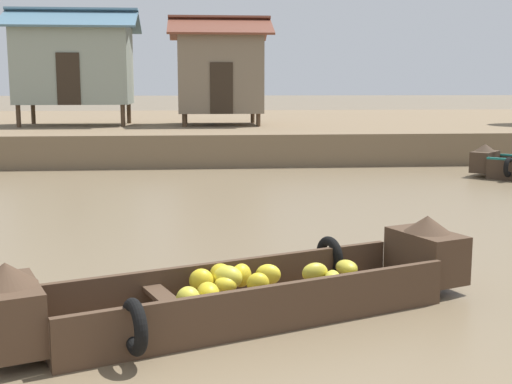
% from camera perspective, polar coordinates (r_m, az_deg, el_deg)
% --- Properties ---
extents(ground_plane, '(300.00, 300.00, 0.00)m').
position_cam_1_polar(ground_plane, '(12.86, -6.35, -2.07)').
color(ground_plane, '#726047').
extents(riverbank_strip, '(160.00, 20.00, 0.99)m').
position_cam_1_polar(riverbank_strip, '(30.13, -5.69, 5.23)').
color(riverbank_strip, '#756047').
rests_on(riverbank_strip, ground).
extents(banana_boat, '(5.36, 2.89, 0.90)m').
position_cam_1_polar(banana_boat, '(7.27, -0.55, -8.24)').
color(banana_boat, '#473323').
rests_on(banana_boat, ground).
extents(stilt_house_left, '(4.72, 3.10, 4.23)m').
position_cam_1_polar(stilt_house_left, '(25.95, -15.08, 10.44)').
color(stilt_house_left, '#4C3826').
rests_on(stilt_house_left, riverbank_strip).
extents(stilt_house_mid_left, '(3.74, 3.32, 3.98)m').
position_cam_1_polar(stilt_house_mid_left, '(25.45, -3.07, 10.14)').
color(stilt_house_mid_left, '#4C3826').
rests_on(stilt_house_mid_left, riverbank_strip).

